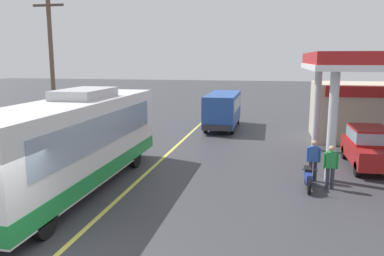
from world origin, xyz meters
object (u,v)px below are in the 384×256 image
(pedestrian_near_pump, at_px, (331,165))
(motorcycle_parked_forecourt, at_px, (308,177))
(coach_bus_main, at_px, (74,144))
(pedestrian_by_shop, at_px, (313,158))
(car_at_pump, at_px, (369,145))
(minibus_opposing_lane, at_px, (223,107))

(pedestrian_near_pump, bearing_deg, motorcycle_parked_forecourt, -169.83)
(coach_bus_main, bearing_deg, pedestrian_by_shop, 17.66)
(coach_bus_main, height_order, pedestrian_by_shop, coach_bus_main)
(pedestrian_by_shop, bearing_deg, motorcycle_parked_forecourt, -105.50)
(car_at_pump, bearing_deg, pedestrian_by_shop, -135.67)
(minibus_opposing_lane, distance_m, motorcycle_parked_forecourt, 13.14)
(pedestrian_near_pump, xyz_separation_m, pedestrian_by_shop, (-0.53, 0.85, 0.00))
(motorcycle_parked_forecourt, relative_size, pedestrian_near_pump, 1.08)
(coach_bus_main, distance_m, pedestrian_near_pump, 9.55)
(car_at_pump, distance_m, minibus_opposing_lane, 11.54)
(car_at_pump, bearing_deg, motorcycle_parked_forecourt, -129.18)
(coach_bus_main, relative_size, car_at_pump, 2.63)
(coach_bus_main, relative_size, minibus_opposing_lane, 1.80)
(car_at_pump, bearing_deg, minibus_opposing_lane, 131.46)
(motorcycle_parked_forecourt, bearing_deg, pedestrian_near_pump, 10.17)
(coach_bus_main, xyz_separation_m, pedestrian_near_pump, (9.31, 1.94, -0.79))
(pedestrian_near_pump, bearing_deg, pedestrian_by_shop, 121.84)
(pedestrian_by_shop, bearing_deg, car_at_pump, 44.33)
(car_at_pump, distance_m, pedestrian_by_shop, 3.68)
(motorcycle_parked_forecourt, height_order, pedestrian_near_pump, pedestrian_near_pump)
(motorcycle_parked_forecourt, relative_size, pedestrian_by_shop, 1.08)
(coach_bus_main, relative_size, pedestrian_near_pump, 6.65)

